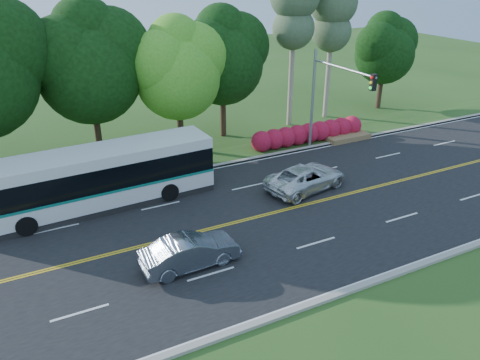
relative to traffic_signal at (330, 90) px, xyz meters
name	(u,v)px	position (x,y,z in m)	size (l,w,h in m)	color
ground	(286,210)	(-6.49, -5.40, -4.67)	(120.00, 120.00, 0.00)	#264C19
road	(286,210)	(-6.49, -5.40, -4.66)	(60.00, 14.00, 0.02)	black
curb_north	(230,163)	(-6.49, 1.75, -4.60)	(60.00, 0.30, 0.15)	gray
curb_south	(376,281)	(-6.49, -12.55, -4.60)	(60.00, 0.30, 0.15)	gray
grass_verge	(219,154)	(-6.49, 3.60, -4.62)	(60.00, 4.00, 0.10)	#264C19
lane_markings	(285,210)	(-6.59, -5.40, -4.65)	(57.60, 13.82, 0.00)	gold
tree_row	(125,56)	(-11.65, 6.73, 2.06)	(44.70, 9.10, 13.84)	black
bougainvillea_hedge	(311,133)	(0.69, 2.75, -3.95)	(9.50, 2.25, 1.50)	maroon
traffic_signal	(330,90)	(0.00, 0.00, 0.00)	(0.42, 6.10, 7.00)	#92969A
transit_bus	(99,179)	(-15.39, -0.45, -3.03)	(12.61, 3.34, 3.27)	silver
sedan	(190,252)	(-13.05, -7.94, -3.93)	(1.53, 4.39, 1.45)	slate
suv	(306,178)	(-4.12, -3.71, -3.93)	(2.40, 5.20, 1.45)	white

